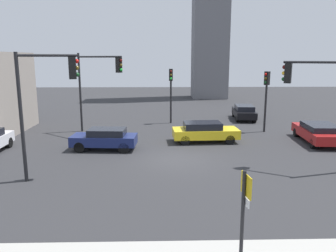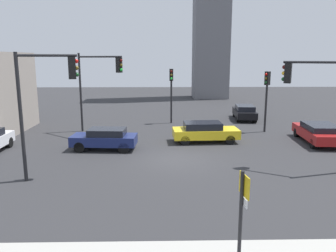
{
  "view_description": "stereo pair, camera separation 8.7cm",
  "coord_description": "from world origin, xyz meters",
  "px_view_note": "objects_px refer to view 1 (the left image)",
  "views": [
    {
      "loc": [
        -0.95,
        -18.02,
        5.56
      ],
      "look_at": [
        -0.42,
        2.33,
        1.44
      ],
      "focal_mm": 36.05,
      "sensor_mm": 36.0,
      "label": 1
    },
    {
      "loc": [
        -0.87,
        -18.02,
        5.56
      ],
      "look_at": [
        -0.42,
        2.33,
        1.44
      ],
      "focal_mm": 36.05,
      "sensor_mm": 36.0,
      "label": 2
    }
  ],
  "objects_px": {
    "traffic_light_0": "(317,91)",
    "traffic_light_3": "(46,91)",
    "direction_sign": "(244,207)",
    "traffic_light_1": "(171,85)",
    "traffic_light_4": "(266,90)",
    "car_4": "(244,112)",
    "traffic_light_2": "(97,77)",
    "car_2": "(319,132)",
    "car_0": "(205,131)",
    "car_3": "(105,138)"
  },
  "relations": [
    {
      "from": "traffic_light_0",
      "to": "traffic_light_3",
      "type": "height_order",
      "value": "traffic_light_3"
    },
    {
      "from": "direction_sign",
      "to": "traffic_light_1",
      "type": "height_order",
      "value": "traffic_light_1"
    },
    {
      "from": "traffic_light_4",
      "to": "traffic_light_1",
      "type": "bearing_deg",
      "value": -68.13
    },
    {
      "from": "direction_sign",
      "to": "car_4",
      "type": "distance_m",
      "value": 22.86
    },
    {
      "from": "traffic_light_2",
      "to": "car_2",
      "type": "relative_size",
      "value": 1.21
    },
    {
      "from": "traffic_light_4",
      "to": "car_0",
      "type": "height_order",
      "value": "traffic_light_4"
    },
    {
      "from": "car_0",
      "to": "car_4",
      "type": "bearing_deg",
      "value": 57.62
    },
    {
      "from": "car_3",
      "to": "traffic_light_0",
      "type": "bearing_deg",
      "value": 164.5
    },
    {
      "from": "car_0",
      "to": "car_4",
      "type": "distance_m",
      "value": 9.54
    },
    {
      "from": "traffic_light_1",
      "to": "car_3",
      "type": "bearing_deg",
      "value": -24.84
    },
    {
      "from": "traffic_light_2",
      "to": "traffic_light_3",
      "type": "height_order",
      "value": "traffic_light_2"
    },
    {
      "from": "traffic_light_3",
      "to": "car_3",
      "type": "bearing_deg",
      "value": 54.44
    },
    {
      "from": "traffic_light_2",
      "to": "traffic_light_3",
      "type": "xyz_separation_m",
      "value": [
        -0.65,
        -9.18,
        -0.12
      ]
    },
    {
      "from": "traffic_light_4",
      "to": "car_2",
      "type": "distance_m",
      "value": 5.0
    },
    {
      "from": "car_0",
      "to": "traffic_light_1",
      "type": "bearing_deg",
      "value": 104.01
    },
    {
      "from": "car_3",
      "to": "traffic_light_2",
      "type": "bearing_deg",
      "value": -71.48
    },
    {
      "from": "car_4",
      "to": "traffic_light_0",
      "type": "bearing_deg",
      "value": -174.44
    },
    {
      "from": "car_2",
      "to": "car_4",
      "type": "distance_m",
      "value": 9.12
    },
    {
      "from": "traffic_light_3",
      "to": "car_4",
      "type": "bearing_deg",
      "value": 33.02
    },
    {
      "from": "direction_sign",
      "to": "traffic_light_4",
      "type": "relative_size",
      "value": 0.57
    },
    {
      "from": "car_2",
      "to": "car_3",
      "type": "relative_size",
      "value": 1.21
    },
    {
      "from": "car_0",
      "to": "car_2",
      "type": "bearing_deg",
      "value": -5.39
    },
    {
      "from": "car_2",
      "to": "car_3",
      "type": "height_order",
      "value": "car_3"
    },
    {
      "from": "traffic_light_4",
      "to": "car_3",
      "type": "height_order",
      "value": "traffic_light_4"
    },
    {
      "from": "car_0",
      "to": "car_4",
      "type": "relative_size",
      "value": 1.02
    },
    {
      "from": "traffic_light_3",
      "to": "traffic_light_1",
      "type": "bearing_deg",
      "value": 49.31
    },
    {
      "from": "car_0",
      "to": "traffic_light_3",
      "type": "bearing_deg",
      "value": -142.62
    },
    {
      "from": "traffic_light_2",
      "to": "car_0",
      "type": "xyz_separation_m",
      "value": [
        7.46,
        -2.35,
        -3.53
      ]
    },
    {
      "from": "direction_sign",
      "to": "traffic_light_3",
      "type": "bearing_deg",
      "value": 128.77
    },
    {
      "from": "car_3",
      "to": "traffic_light_1",
      "type": "bearing_deg",
      "value": -112.8
    },
    {
      "from": "traffic_light_2",
      "to": "traffic_light_1",
      "type": "bearing_deg",
      "value": 78.56
    },
    {
      "from": "traffic_light_3",
      "to": "traffic_light_0",
      "type": "bearing_deg",
      "value": -11.79
    },
    {
      "from": "traffic_light_2",
      "to": "car_2",
      "type": "xyz_separation_m",
      "value": [
        15.1,
        -2.7,
        -3.56
      ]
    },
    {
      "from": "car_0",
      "to": "traffic_light_0",
      "type": "bearing_deg",
      "value": -53.51
    },
    {
      "from": "traffic_light_3",
      "to": "car_0",
      "type": "bearing_deg",
      "value": 23.44
    },
    {
      "from": "traffic_light_2",
      "to": "car_3",
      "type": "xyz_separation_m",
      "value": [
        1.07,
        -4.16,
        -3.54
      ]
    },
    {
      "from": "traffic_light_1",
      "to": "direction_sign",
      "type": "bearing_deg",
      "value": 5.33
    },
    {
      "from": "car_0",
      "to": "car_4",
      "type": "height_order",
      "value": "car_0"
    },
    {
      "from": "direction_sign",
      "to": "traffic_light_4",
      "type": "xyz_separation_m",
      "value": [
        5.83,
        16.92,
        1.48
      ]
    },
    {
      "from": "car_4",
      "to": "traffic_light_4",
      "type": "bearing_deg",
      "value": -171.39
    },
    {
      "from": "car_3",
      "to": "direction_sign",
      "type": "bearing_deg",
      "value": 118.76
    },
    {
      "from": "traffic_light_3",
      "to": "car_2",
      "type": "relative_size",
      "value": 1.19
    },
    {
      "from": "traffic_light_4",
      "to": "car_4",
      "type": "bearing_deg",
      "value": -127.27
    },
    {
      "from": "direction_sign",
      "to": "traffic_light_2",
      "type": "distance_m",
      "value": 17.69
    },
    {
      "from": "traffic_light_1",
      "to": "car_4",
      "type": "height_order",
      "value": "traffic_light_1"
    },
    {
      "from": "car_4",
      "to": "traffic_light_3",
      "type": "bearing_deg",
      "value": 145.38
    },
    {
      "from": "direction_sign",
      "to": "traffic_light_1",
      "type": "relative_size",
      "value": 0.56
    },
    {
      "from": "traffic_light_1",
      "to": "traffic_light_3",
      "type": "bearing_deg",
      "value": -22.01
    },
    {
      "from": "traffic_light_1",
      "to": "car_2",
      "type": "xyz_separation_m",
      "value": [
        9.68,
        -7.14,
        -2.57
      ]
    },
    {
      "from": "car_2",
      "to": "car_4",
      "type": "xyz_separation_m",
      "value": [
        -2.92,
        8.64,
        0.01
      ]
    }
  ]
}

